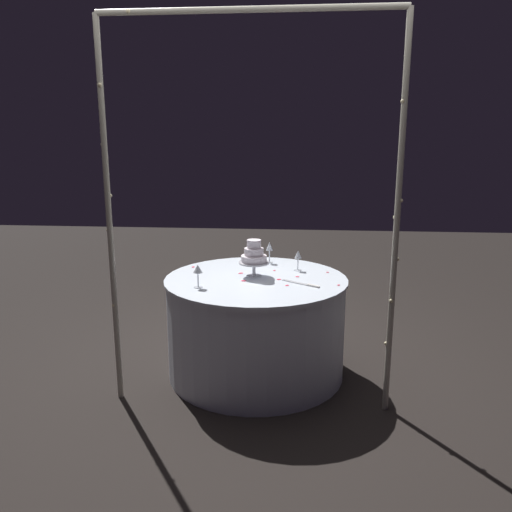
{
  "coord_description": "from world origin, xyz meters",
  "views": [
    {
      "loc": [
        -0.31,
        3.46,
        1.7
      ],
      "look_at": [
        0.0,
        0.0,
        0.88
      ],
      "focal_mm": 35.62,
      "sensor_mm": 36.0,
      "label": 1
    }
  ],
  "objects_px": {
    "wine_glass_0": "(298,256)",
    "cake_knife": "(303,284)",
    "tiered_cake": "(254,256)",
    "main_table": "(256,326)",
    "wine_glass_2": "(198,270)",
    "wine_glass_1": "(269,248)",
    "decorative_arch": "(249,169)"
  },
  "relations": [
    {
      "from": "wine_glass_1",
      "to": "cake_knife",
      "type": "xyz_separation_m",
      "value": [
        -0.27,
        0.59,
        -0.12
      ]
    },
    {
      "from": "wine_glass_2",
      "to": "wine_glass_0",
      "type": "bearing_deg",
      "value": -142.38
    },
    {
      "from": "wine_glass_0",
      "to": "wine_glass_2",
      "type": "relative_size",
      "value": 0.98
    },
    {
      "from": "tiered_cake",
      "to": "wine_glass_0",
      "type": "bearing_deg",
      "value": -146.93
    },
    {
      "from": "wine_glass_1",
      "to": "cake_knife",
      "type": "bearing_deg",
      "value": 114.2
    },
    {
      "from": "tiered_cake",
      "to": "cake_knife",
      "type": "distance_m",
      "value": 0.42
    },
    {
      "from": "main_table",
      "to": "wine_glass_0",
      "type": "height_order",
      "value": "wine_glass_0"
    },
    {
      "from": "wine_glass_0",
      "to": "main_table",
      "type": "bearing_deg",
      "value": 38.97
    },
    {
      "from": "tiered_cake",
      "to": "wine_glass_1",
      "type": "distance_m",
      "value": 0.43
    },
    {
      "from": "tiered_cake",
      "to": "decorative_arch",
      "type": "bearing_deg",
      "value": 92.11
    },
    {
      "from": "tiered_cake",
      "to": "cake_knife",
      "type": "relative_size",
      "value": 1.05
    },
    {
      "from": "decorative_arch",
      "to": "cake_knife",
      "type": "distance_m",
      "value": 0.91
    },
    {
      "from": "wine_glass_0",
      "to": "wine_glass_2",
      "type": "height_order",
      "value": "wine_glass_2"
    },
    {
      "from": "decorative_arch",
      "to": "tiered_cake",
      "type": "distance_m",
      "value": 0.8
    },
    {
      "from": "main_table",
      "to": "wine_glass_0",
      "type": "bearing_deg",
      "value": -141.03
    },
    {
      "from": "tiered_cake",
      "to": "cake_knife",
      "type": "xyz_separation_m",
      "value": [
        -0.35,
        0.17,
        -0.15
      ]
    },
    {
      "from": "decorative_arch",
      "to": "wine_glass_2",
      "type": "xyz_separation_m",
      "value": [
        0.36,
        -0.18,
        -0.67
      ]
    },
    {
      "from": "tiered_cake",
      "to": "wine_glass_0",
      "type": "distance_m",
      "value": 0.37
    },
    {
      "from": "decorative_arch",
      "to": "main_table",
      "type": "bearing_deg",
      "value": -90.01
    },
    {
      "from": "main_table",
      "to": "decorative_arch",
      "type": "bearing_deg",
      "value": 89.99
    },
    {
      "from": "main_table",
      "to": "wine_glass_1",
      "type": "xyz_separation_m",
      "value": [
        -0.07,
        -0.46,
        0.48
      ]
    },
    {
      "from": "tiered_cake",
      "to": "wine_glass_0",
      "type": "relative_size",
      "value": 1.75
    },
    {
      "from": "wine_glass_0",
      "to": "wine_glass_1",
      "type": "xyz_separation_m",
      "value": [
        0.23,
        -0.22,
        0.01
      ]
    },
    {
      "from": "wine_glass_2",
      "to": "cake_knife",
      "type": "height_order",
      "value": "wine_glass_2"
    },
    {
      "from": "main_table",
      "to": "tiered_cake",
      "type": "relative_size",
      "value": 4.83
    },
    {
      "from": "tiered_cake",
      "to": "wine_glass_1",
      "type": "relative_size",
      "value": 1.6
    },
    {
      "from": "main_table",
      "to": "wine_glass_2",
      "type": "xyz_separation_m",
      "value": [
        0.36,
        0.27,
        0.48
      ]
    },
    {
      "from": "wine_glass_2",
      "to": "wine_glass_1",
      "type": "bearing_deg",
      "value": -120.68
    },
    {
      "from": "tiered_cake",
      "to": "wine_glass_2",
      "type": "xyz_separation_m",
      "value": [
        0.34,
        0.3,
        -0.03
      ]
    },
    {
      "from": "wine_glass_0",
      "to": "cake_knife",
      "type": "xyz_separation_m",
      "value": [
        -0.04,
        0.37,
        -0.11
      ]
    },
    {
      "from": "wine_glass_0",
      "to": "cake_knife",
      "type": "bearing_deg",
      "value": 95.89
    },
    {
      "from": "cake_knife",
      "to": "wine_glass_2",
      "type": "bearing_deg",
      "value": 10.78
    }
  ]
}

